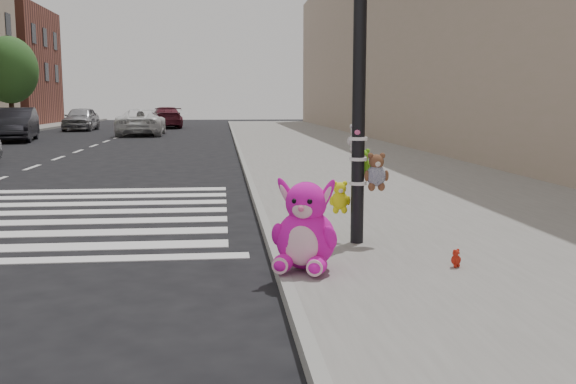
{
  "coord_description": "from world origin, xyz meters",
  "views": [
    {
      "loc": [
        0.94,
        -5.94,
        1.9
      ],
      "look_at": [
        1.76,
        2.08,
        0.75
      ],
      "focal_mm": 40.0,
      "sensor_mm": 36.0,
      "label": 1
    }
  ],
  "objects": [
    {
      "name": "bld_far_e",
      "position": [
        -15.5,
        46.0,
        4.5
      ],
      "size": [
        6.0,
        10.0,
        9.0
      ],
      "primitive_type": "cube",
      "color": "brown",
      "rests_on": "ground"
    },
    {
      "name": "red_teddy",
      "position": [
        3.4,
        0.5,
        0.24
      ],
      "size": [
        0.16,
        0.15,
        0.2
      ],
      "primitive_type": null,
      "rotation": [
        0.0,
        0.0,
        0.59
      ],
      "color": "red",
      "rests_on": "sidewalk_near"
    },
    {
      "name": "signal_pole",
      "position": [
        2.62,
        1.81,
        1.72
      ],
      "size": [
        0.72,
        0.49,
        4.0
      ],
      "color": "black",
      "rests_on": "sidewalk_near"
    },
    {
      "name": "tree_far_c",
      "position": [
        -11.2,
        33.0,
        3.65
      ],
      "size": [
        3.2,
        3.2,
        5.44
      ],
      "color": "#382619",
      "rests_on": "sidewalk_far"
    },
    {
      "name": "bld_near",
      "position": [
        10.5,
        20.0,
        5.0
      ],
      "size": [
        5.0,
        60.0,
        10.0
      ],
      "primitive_type": "cube",
      "color": "tan",
      "rests_on": "ground"
    },
    {
      "name": "car_white_near",
      "position": [
        -3.5,
        30.45,
        0.73
      ],
      "size": [
        2.57,
        5.3,
        1.45
      ],
      "primitive_type": "imported",
      "rotation": [
        0.0,
        0.0,
        3.17
      ],
      "color": "white",
      "rests_on": "ground"
    },
    {
      "name": "sidewalk_near",
      "position": [
        5.0,
        10.0,
        0.07
      ],
      "size": [
        7.0,
        80.0,
        0.14
      ],
      "primitive_type": "cube",
      "color": "slate",
      "rests_on": "ground"
    },
    {
      "name": "pink_bunny",
      "position": [
        1.79,
        0.57,
        0.54
      ],
      "size": [
        0.81,
        0.87,
        0.99
      ],
      "rotation": [
        0.0,
        0.0,
        -0.36
      ],
      "color": "#EB13B8",
      "rests_on": "sidewalk_near"
    },
    {
      "name": "ground",
      "position": [
        0.0,
        0.0,
        0.0
      ],
      "size": [
        120.0,
        120.0,
        0.0
      ],
      "primitive_type": "plane",
      "color": "black",
      "rests_on": "ground"
    },
    {
      "name": "car_dark_far",
      "position": [
        -8.78,
        25.57,
        0.79
      ],
      "size": [
        2.45,
        5.02,
        1.58
      ],
      "primitive_type": "imported",
      "rotation": [
        0.0,
        0.0,
        0.17
      ],
      "color": "black",
      "rests_on": "ground"
    },
    {
      "name": "car_silver_deep",
      "position": [
        -8.06,
        36.61,
        0.76
      ],
      "size": [
        1.83,
        4.49,
        1.52
      ],
      "primitive_type": "imported",
      "rotation": [
        0.0,
        0.0,
        0.01
      ],
      "color": "#A5A5AA",
      "rests_on": "ground"
    },
    {
      "name": "car_maroon_near",
      "position": [
        -2.96,
        40.12,
        0.73
      ],
      "size": [
        2.75,
        5.3,
        1.47
      ],
      "primitive_type": "imported",
      "rotation": [
        0.0,
        0.0,
        3.28
      ],
      "color": "#581926",
      "rests_on": "ground"
    },
    {
      "name": "curb_edge",
      "position": [
        1.55,
        10.0,
        0.07
      ],
      "size": [
        0.12,
        80.0,
        0.15
      ],
      "primitive_type": "cube",
      "color": "gray",
      "rests_on": "ground"
    }
  ]
}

